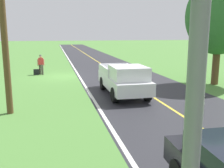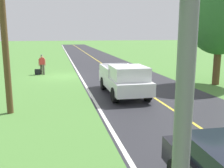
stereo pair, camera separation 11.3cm
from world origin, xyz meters
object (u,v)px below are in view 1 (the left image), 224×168
pickup_truck_passing (124,79)px  utility_pole_roadside (4,29)px  hitchhiker_walking (41,63)px  traffic_light_mast (182,39)px  tree_far_side_near (220,16)px  suitcase_carried (36,72)px

pickup_truck_passing → utility_pole_roadside: size_ratio=0.72×
utility_pole_roadside → hitchhiker_walking: bearing=-94.8°
traffic_light_mast → tree_far_side_near: bearing=-125.6°
tree_far_side_near → hitchhiker_walking: bearing=-30.7°
hitchhiker_walking → pickup_truck_passing: pickup_truck_passing is taller
hitchhiker_walking → traffic_light_mast: (-2.11, 21.32, 2.57)m
suitcase_carried → utility_pole_roadside: (0.52, 11.17, 3.53)m
suitcase_carried → pickup_truck_passing: size_ratio=0.09×
tree_far_side_near → suitcase_carried: bearing=-29.6°
hitchhiker_walking → pickup_truck_passing: size_ratio=0.32×
traffic_light_mast → utility_pole_roadside: utility_pole_roadside is taller
traffic_light_mast → tree_far_side_near: tree_far_side_near is taller
suitcase_carried → utility_pole_roadside: 11.72m
hitchhiker_walking → tree_far_side_near: size_ratio=0.24×
suitcase_carried → tree_far_side_near: size_ratio=0.07×
tree_far_side_near → traffic_light_mast: bearing=54.4°
suitcase_carried → utility_pole_roadside: utility_pole_roadside is taller
utility_pole_roadside → pickup_truck_passing: bearing=-159.9°
pickup_truck_passing → traffic_light_mast: bearing=76.6°
suitcase_carried → pickup_truck_passing: 10.54m
hitchhiker_walking → traffic_light_mast: 21.58m
pickup_truck_passing → tree_far_side_near: bearing=-165.8°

